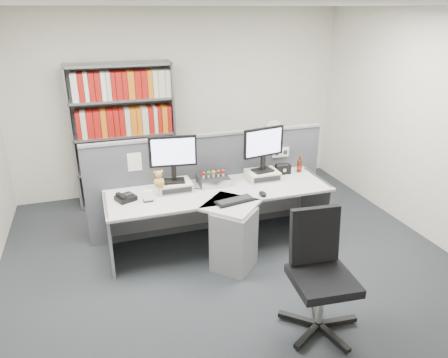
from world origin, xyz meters
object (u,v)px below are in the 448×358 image
object	(u,v)px
desk_calendar	(148,197)
speaker	(283,169)
mouse	(263,194)
desktop_pc	(213,180)
cola_bottle	(299,166)
filing_cabinet	(272,172)
desk_phone	(125,198)
monitor_left	(173,155)
office_chair	(319,270)
monitor_right	(264,146)
desk_fan	(274,132)
keyboard	(235,201)
shelving_unit	(125,137)
desk	(225,218)

from	to	relation	value
desk_calendar	speaker	distance (m)	1.78
mouse	desktop_pc	bearing A→B (deg)	130.66
speaker	cola_bottle	xyz separation A→B (m)	(0.23, -0.01, 0.02)
filing_cabinet	desk_phone	bearing A→B (deg)	-153.42
monitor_left	desk_calendar	xyz separation A→B (m)	(-0.34, -0.22, -0.37)
office_chair	desk_phone	bearing A→B (deg)	132.11
desk_calendar	monitor_left	bearing A→B (deg)	32.87
mouse	monitor_right	bearing A→B (deg)	67.53
desk_fan	office_chair	distance (m)	2.90
keyboard	cola_bottle	distance (m)	1.24
monitor_left	keyboard	xyz separation A→B (m)	(0.55, -0.53, -0.41)
mouse	shelving_unit	distance (m)	2.35
monitor_left	monitor_right	distance (m)	1.10
desk_calendar	desk_fan	size ratio (longest dim) A/B	0.27
monitor_left	cola_bottle	distance (m)	1.68
desktop_pc	office_chair	size ratio (longest dim) A/B	0.33
desk_phone	monitor_right	bearing A→B (deg)	4.03
mouse	speaker	distance (m)	0.75
desk	keyboard	xyz separation A→B (m)	(0.06, -0.14, 0.28)
monitor_left	office_chair	distance (m)	2.05
cola_bottle	desk	bearing A→B (deg)	-158.42
desk	desktop_pc	distance (m)	0.52
desktop_pc	shelving_unit	xyz separation A→B (m)	(-0.88, 1.43, 0.21)
office_chair	speaker	bearing A→B (deg)	74.36
desk	keyboard	size ratio (longest dim) A/B	5.81
speaker	office_chair	bearing A→B (deg)	-105.64
desk_phone	shelving_unit	size ratio (longest dim) A/B	0.12
keyboard	filing_cabinet	bearing A→B (deg)	53.43
desk_phone	desk_calendar	bearing A→B (deg)	-23.45
speaker	mouse	bearing A→B (deg)	-132.84
shelving_unit	office_chair	world-z (taller)	shelving_unit
speaker	shelving_unit	distance (m)	2.29
speaker	shelving_unit	xyz separation A→B (m)	(-1.82, 1.39, 0.20)
shelving_unit	office_chair	bearing A→B (deg)	-67.86
desk_calendar	desk	bearing A→B (deg)	-11.21
shelving_unit	filing_cabinet	bearing A→B (deg)	-12.07
monitor_left	desktop_pc	world-z (taller)	monitor_left
shelving_unit	desk_fan	size ratio (longest dim) A/B	4.31
monitor_left	desk_fan	xyz separation A→B (m)	(1.70, 1.02, -0.15)
filing_cabinet	desk_fan	size ratio (longest dim) A/B	1.51
desk_phone	monitor_left	bearing A→B (deg)	11.64
keyboard	monitor_right	bearing A→B (deg)	43.80
mouse	filing_cabinet	bearing A→B (deg)	61.99
desk	desktop_pc	world-z (taller)	desktop_pc
speaker	desk_phone	bearing A→B (deg)	-174.32
monitor_left	shelving_unit	xyz separation A→B (m)	(-0.40, 1.46, -0.17)
desk_phone	desk_calendar	world-z (taller)	desk_calendar
keyboard	shelving_unit	xyz separation A→B (m)	(-0.96, 1.99, 0.24)
desktop_pc	cola_bottle	xyz separation A→B (m)	(1.16, 0.04, 0.03)
desk	monitor_right	size ratio (longest dim) A/B	4.74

